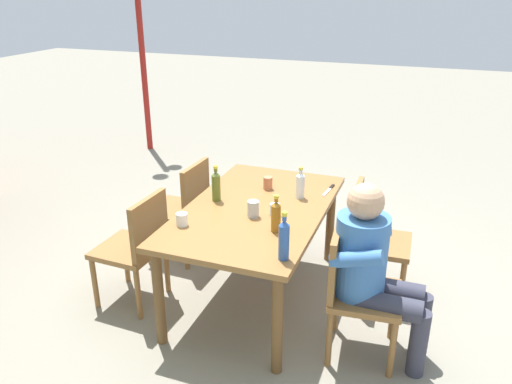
{
  "coord_description": "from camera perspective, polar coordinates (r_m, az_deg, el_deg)",
  "views": [
    {
      "loc": [
        -3.11,
        -1.14,
        2.26
      ],
      "look_at": [
        0.0,
        0.0,
        0.87
      ],
      "focal_mm": 35.5,
      "sensor_mm": 36.0,
      "label": 1
    }
  ],
  "objects": [
    {
      "name": "chair_near_left",
      "position": [
        3.28,
        10.86,
        -10.35
      ],
      "size": [
        0.48,
        0.48,
        0.87
      ],
      "color": "olive",
      "rests_on": "ground_plane"
    },
    {
      "name": "bottle_amber",
      "position": [
        3.26,
        2.26,
        -2.7
      ],
      "size": [
        0.06,
        0.06,
        0.25
      ],
      "color": "#996019",
      "rests_on": "dining_table"
    },
    {
      "name": "backpack_by_near_side",
      "position": [
        4.97,
        1.54,
        -1.43
      ],
      "size": [
        0.3,
        0.23,
        0.46
      ],
      "color": "black",
      "rests_on": "ground_plane"
    },
    {
      "name": "bottle_clear",
      "position": [
        3.78,
        5.01,
        0.83
      ],
      "size": [
        0.06,
        0.06,
        0.24
      ],
      "color": "white",
      "rests_on": "dining_table"
    },
    {
      "name": "bottle_olive",
      "position": [
        3.72,
        -4.52,
        0.73
      ],
      "size": [
        0.06,
        0.06,
        0.27
      ],
      "color": "#566623",
      "rests_on": "dining_table"
    },
    {
      "name": "chair_near_right",
      "position": [
        3.91,
        12.76,
        -4.71
      ],
      "size": [
        0.46,
        0.46,
        0.87
      ],
      "color": "olive",
      "rests_on": "ground_plane"
    },
    {
      "name": "person_in_white_shirt",
      "position": [
        3.19,
        13.05,
        -8.05
      ],
      "size": [
        0.47,
        0.61,
        1.18
      ],
      "color": "#3D70B2",
      "rests_on": "ground_plane"
    },
    {
      "name": "table_knife",
      "position": [
        3.98,
        8.26,
        0.31
      ],
      "size": [
        0.24,
        0.05,
        0.01
      ],
      "color": "silver",
      "rests_on": "dining_table"
    },
    {
      "name": "dining_table",
      "position": [
        3.68,
        0.0,
        -2.98
      ],
      "size": [
        1.62,
        0.97,
        0.75
      ],
      "color": "olive",
      "rests_on": "ground_plane"
    },
    {
      "name": "bottle_blue",
      "position": [
        2.93,
        3.17,
        -5.32
      ],
      "size": [
        0.06,
        0.06,
        0.3
      ],
      "color": "#2D56A3",
      "rests_on": "dining_table"
    },
    {
      "name": "cup_terracotta",
      "position": [
        3.94,
        1.35,
        1.03
      ],
      "size": [
        0.07,
        0.07,
        0.1
      ],
      "primitive_type": "cylinder",
      "color": "#BC6B47",
      "rests_on": "dining_table"
    },
    {
      "name": "chair_far_left",
      "position": [
        3.79,
        -13.24,
        -5.72
      ],
      "size": [
        0.46,
        0.46,
        0.87
      ],
      "color": "olive",
      "rests_on": "ground_plane"
    },
    {
      "name": "cup_white",
      "position": [
        3.4,
        -8.34,
        -3.07
      ],
      "size": [
        0.08,
        0.08,
        0.09
      ],
      "primitive_type": "cylinder",
      "color": "white",
      "rests_on": "dining_table"
    },
    {
      "name": "cup_glass",
      "position": [
        3.51,
        2.13,
        -2.0
      ],
      "size": [
        0.07,
        0.07,
        0.08
      ],
      "primitive_type": "cylinder",
      "color": "silver",
      "rests_on": "dining_table"
    },
    {
      "name": "ground_plane",
      "position": [
        4.01,
        0.0,
        -11.5
      ],
      "size": [
        24.0,
        24.0,
        0.0
      ],
      "primitive_type": "plane",
      "color": "gray"
    },
    {
      "name": "chair_far_right",
      "position": [
        4.34,
        -8.09,
        -1.47
      ],
      "size": [
        0.46,
        0.46,
        0.87
      ],
      "color": "olive",
      "rests_on": "ground_plane"
    },
    {
      "name": "cup_steel",
      "position": [
        3.48,
        -0.32,
        -1.92
      ],
      "size": [
        0.08,
        0.08,
        0.12
      ],
      "primitive_type": "cylinder",
      "color": "#B2B7BC",
      "rests_on": "dining_table"
    }
  ]
}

